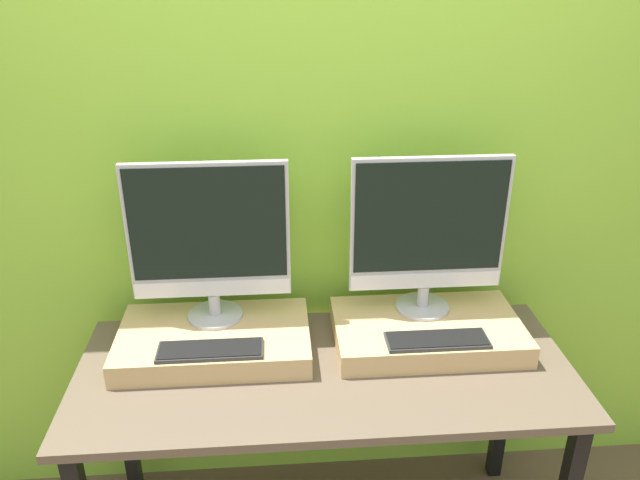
# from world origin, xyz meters

# --- Properties ---
(wall_back) EXTENTS (8.00, 0.04, 2.60)m
(wall_back) POSITION_xyz_m (0.00, 0.75, 1.30)
(wall_back) COLOR #8CC638
(wall_back) RESTS_ON ground_plane
(workbench) EXTENTS (1.61, 0.68, 0.79)m
(workbench) POSITION_xyz_m (0.00, 0.34, 0.70)
(workbench) COLOR brown
(workbench) RESTS_ON ground_plane
(wooden_riser_left) EXTENTS (0.64, 0.38, 0.08)m
(wooden_riser_left) POSITION_xyz_m (-0.36, 0.46, 0.83)
(wooden_riser_left) COLOR tan
(wooden_riser_left) RESTS_ON workbench
(monitor_left) EXTENTS (0.53, 0.19, 0.56)m
(monitor_left) POSITION_xyz_m (-0.36, 0.55, 1.17)
(monitor_left) COLOR #B2B2B7
(monitor_left) RESTS_ON wooden_riser_left
(keyboard_left) EXTENTS (0.33, 0.11, 0.01)m
(keyboard_left) POSITION_xyz_m (-0.36, 0.34, 0.88)
(keyboard_left) COLOR #2D2D2D
(keyboard_left) RESTS_ON wooden_riser_left
(wooden_riser_right) EXTENTS (0.64, 0.38, 0.08)m
(wooden_riser_right) POSITION_xyz_m (0.36, 0.46, 0.83)
(wooden_riser_right) COLOR tan
(wooden_riser_right) RESTS_ON workbench
(monitor_right) EXTENTS (0.53, 0.19, 0.56)m
(monitor_right) POSITION_xyz_m (0.36, 0.55, 1.17)
(monitor_right) COLOR #B2B2B7
(monitor_right) RESTS_ON wooden_riser_right
(keyboard_right) EXTENTS (0.33, 0.11, 0.01)m
(keyboard_right) POSITION_xyz_m (0.36, 0.34, 0.88)
(keyboard_right) COLOR #2D2D2D
(keyboard_right) RESTS_ON wooden_riser_right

